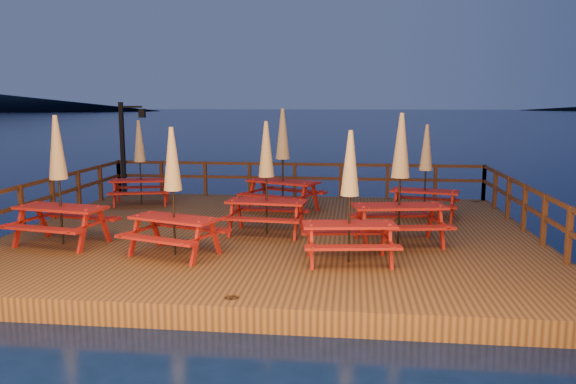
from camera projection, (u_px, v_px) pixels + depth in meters
name	position (u px, v px, depth m)	size (l,w,h in m)	color
ground	(273.00, 247.00, 13.28)	(500.00, 500.00, 0.00)	#051232
deck	(273.00, 239.00, 13.24)	(12.00, 10.00, 0.40)	#442B16
deck_piles	(274.00, 260.00, 13.32)	(11.44, 9.44, 1.40)	black
railing	(283.00, 187.00, 14.83)	(11.80, 9.75, 1.10)	black
lamp_post	(127.00, 140.00, 18.00)	(0.85, 0.18, 3.00)	black
picnic_table_0	(350.00, 195.00, 10.43)	(1.92, 1.66, 2.49)	maroon
picnic_table_1	(173.00, 189.00, 10.93)	(2.15, 1.95, 2.53)	maroon
picnic_table_2	(400.00, 177.00, 11.81)	(2.20, 1.92, 2.78)	maroon
picnic_table_3	(59.00, 178.00, 11.73)	(2.17, 1.90, 2.73)	maroon
picnic_table_4	(426.00, 170.00, 14.50)	(1.97, 1.74, 2.44)	maroon
picnic_table_5	(283.00, 158.00, 15.39)	(2.47, 2.29, 2.83)	maroon
picnic_table_6	(140.00, 161.00, 16.43)	(2.03, 1.80, 2.47)	maroon
picnic_table_7	(266.00, 176.00, 12.72)	(1.93, 1.64, 2.58)	maroon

